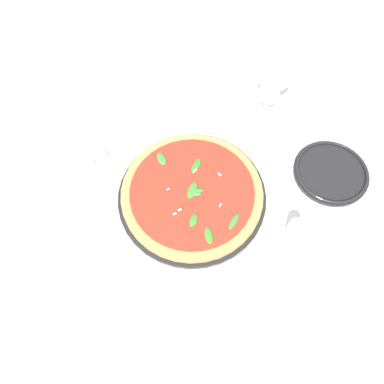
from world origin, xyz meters
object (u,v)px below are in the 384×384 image
pizza_arugula_main (192,194)px  wine_glass (271,89)px  side_plate_white (331,172)px  shaker_pepper (293,229)px  fork (86,165)px

pizza_arugula_main → wine_glass: (0.28, 0.17, 0.09)m
side_plate_white → shaker_pepper: shaker_pepper is taller
wine_glass → side_plate_white: size_ratio=0.80×
pizza_arugula_main → shaker_pepper: shaker_pepper is taller
shaker_pepper → side_plate_white: bearing=32.5°
shaker_pepper → pizza_arugula_main: bearing=136.3°
fork → pizza_arugula_main: bearing=-52.3°
pizza_arugula_main → side_plate_white: pizza_arugula_main is taller
shaker_pepper → fork: bearing=138.7°
pizza_arugula_main → fork: pizza_arugula_main is taller
pizza_arugula_main → fork: 0.29m
pizza_arugula_main → wine_glass: bearing=31.1°
pizza_arugula_main → wine_glass: size_ratio=2.39×
fork → shaker_pepper: bearing=-54.4°
pizza_arugula_main → shaker_pepper: (0.18, -0.18, 0.02)m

